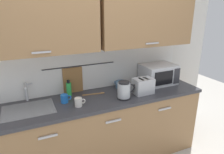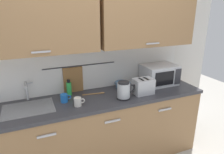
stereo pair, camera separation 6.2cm
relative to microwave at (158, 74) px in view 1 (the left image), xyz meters
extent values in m
cube|color=#997047|center=(-0.87, -0.11, -0.61)|extent=(2.50, 0.60, 0.86)
cube|color=#B7B7BC|center=(-1.56, -0.42, -0.30)|extent=(0.18, 0.02, 0.02)
cube|color=#B7B7BC|center=(-0.87, -0.42, -0.30)|extent=(0.18, 0.02, 0.02)
cube|color=#B7B7BC|center=(-0.18, -0.42, -0.30)|extent=(0.18, 0.02, 0.02)
cube|color=#333338|center=(-0.87, -0.11, -0.16)|extent=(2.53, 0.63, 0.04)
cube|color=#9EA0A5|center=(-1.69, -0.09, -0.18)|extent=(0.52, 0.38, 0.09)
cube|color=silver|center=(-0.87, 0.22, 0.21)|extent=(3.70, 0.06, 2.50)
cube|color=silver|center=(-0.87, 0.19, 0.14)|extent=(2.50, 0.01, 0.55)
cube|color=#997047|center=(-1.51, 0.03, 0.77)|extent=(1.23, 0.33, 0.70)
cube|color=#B7B7BC|center=(-1.51, -0.15, 0.47)|extent=(0.18, 0.01, 0.02)
cube|color=#997047|center=(-0.24, 0.03, 0.77)|extent=(1.23, 0.33, 0.70)
cube|color=#B7B7BC|center=(-0.24, -0.15, 0.47)|extent=(0.18, 0.01, 0.02)
cylinder|color=#333338|center=(-1.05, 0.17, 0.19)|extent=(0.90, 0.01, 0.01)
cube|color=olive|center=(-1.15, 0.17, 0.01)|extent=(0.24, 0.02, 0.34)
cylinder|color=#B2B5BA|center=(-1.69, 0.14, -0.03)|extent=(0.03, 0.03, 0.22)
cylinder|color=#B2B5BA|center=(-1.69, 0.06, 0.07)|extent=(0.02, 0.16, 0.02)
cube|color=#B2B5BA|center=(-1.65, 0.14, 0.06)|extent=(0.07, 0.02, 0.01)
cube|color=silver|center=(0.00, 0.00, 0.00)|extent=(0.46, 0.34, 0.27)
cube|color=black|center=(-0.04, -0.17, 0.00)|extent=(0.29, 0.01, 0.18)
cube|color=#2D2D33|center=(0.18, -0.17, 0.00)|extent=(0.09, 0.01, 0.21)
cylinder|color=black|center=(-0.66, -0.25, -0.13)|extent=(0.16, 0.16, 0.02)
cylinder|color=#B2B7BC|center=(-0.66, -0.25, -0.03)|extent=(0.15, 0.15, 0.17)
cylinder|color=#262628|center=(-0.66, -0.25, 0.06)|extent=(0.13, 0.13, 0.02)
torus|color=black|center=(-0.57, -0.25, -0.02)|extent=(0.11, 0.02, 0.11)
cylinder|color=green|center=(-1.22, 0.10, -0.06)|extent=(0.06, 0.06, 0.16)
cylinder|color=black|center=(-1.22, 0.10, 0.04)|extent=(0.03, 0.03, 0.04)
cylinder|color=blue|center=(-1.32, -0.08, -0.09)|extent=(0.08, 0.08, 0.09)
torus|color=blue|center=(-1.26, -0.08, -0.09)|extent=(0.06, 0.01, 0.06)
cylinder|color=#4C7093|center=(-0.52, 0.06, -0.10)|extent=(0.17, 0.17, 0.07)
torus|color=#4C7093|center=(-0.52, 0.06, -0.07)|extent=(0.21, 0.21, 0.01)
cube|color=#B7BABF|center=(-0.38, -0.21, -0.04)|extent=(0.24, 0.17, 0.19)
cube|color=black|center=(-0.41, -0.21, 0.05)|extent=(0.03, 0.12, 0.01)
cube|color=black|center=(-0.34, -0.21, 0.05)|extent=(0.03, 0.12, 0.01)
cube|color=black|center=(-0.50, -0.21, -0.01)|extent=(0.02, 0.02, 0.02)
cylinder|color=silver|center=(-1.20, -0.23, -0.09)|extent=(0.08, 0.08, 0.09)
torus|color=silver|center=(-1.15, -0.23, -0.09)|extent=(0.06, 0.01, 0.06)
cube|color=#9E7042|center=(-0.97, 0.01, -0.13)|extent=(0.22, 0.05, 0.01)
ellipsoid|color=#9E7042|center=(-0.84, -0.01, -0.13)|extent=(0.07, 0.05, 0.01)
camera|label=1|loc=(-1.68, -2.18, 0.87)|focal=32.72mm
camera|label=2|loc=(-1.63, -2.20, 0.87)|focal=32.72mm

